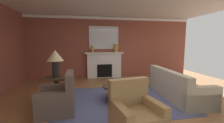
# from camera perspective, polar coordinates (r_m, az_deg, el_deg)

# --- Properties ---
(ground_plane) EXTENTS (9.77, 9.77, 0.00)m
(ground_plane) POSITION_cam_1_polar(r_m,az_deg,el_deg) (4.28, 6.19, -15.15)
(ground_plane) COLOR olive
(wall_fireplace) EXTENTS (8.12, 0.12, 2.87)m
(wall_fireplace) POSITION_cam_1_polar(r_m,az_deg,el_deg) (7.06, -0.98, 5.64)
(wall_fireplace) COLOR brown
(wall_fireplace) RESTS_ON ground_plane
(crown_moulding) EXTENTS (8.12, 0.08, 0.12)m
(crown_moulding) POSITION_cam_1_polar(r_m,az_deg,el_deg) (7.07, -0.89, 16.68)
(crown_moulding) COLOR white
(area_rug) EXTENTS (3.47, 2.57, 0.01)m
(area_rug) POSITION_cam_1_polar(r_m,az_deg,el_deg) (4.32, 3.13, -14.83)
(area_rug) COLOR #4C517A
(area_rug) RESTS_ON ground_plane
(fireplace) EXTENTS (1.80, 0.35, 1.21)m
(fireplace) POSITION_cam_1_polar(r_m,az_deg,el_deg) (6.89, -3.07, -1.66)
(fireplace) COLOR white
(fireplace) RESTS_ON ground_plane
(mantel_mirror) EXTENTS (1.39, 0.04, 1.07)m
(mantel_mirror) POSITION_cam_1_polar(r_m,az_deg,el_deg) (6.93, -3.27, 9.35)
(mantel_mirror) COLOR silver
(sofa) EXTENTS (0.99, 2.14, 0.85)m
(sofa) POSITION_cam_1_polar(r_m,az_deg,el_deg) (4.81, 24.06, -9.46)
(sofa) COLOR #BCB299
(sofa) RESTS_ON ground_plane
(armchair_near_window) EXTENTS (0.85, 0.85, 0.95)m
(armchair_near_window) POSITION_cam_1_polar(r_m,az_deg,el_deg) (3.73, -20.41, -13.98)
(armchair_near_window) COLOR brown
(armchair_near_window) RESTS_ON ground_plane
(armchair_facing_fireplace) EXTENTS (0.93, 0.93, 0.95)m
(armchair_facing_fireplace) POSITION_cam_1_polar(r_m,az_deg,el_deg) (2.82, 9.17, -20.70)
(armchair_facing_fireplace) COLOR #9E7A4C
(armchair_facing_fireplace) RESTS_ON ground_plane
(coffee_table) EXTENTS (1.00, 1.00, 0.45)m
(coffee_table) POSITION_cam_1_polar(r_m,az_deg,el_deg) (4.21, 3.16, -10.66)
(coffee_table) COLOR #3D2D1E
(coffee_table) RESTS_ON ground_plane
(side_table) EXTENTS (0.56, 0.56, 0.70)m
(side_table) POSITION_cam_1_polar(r_m,az_deg,el_deg) (4.36, -20.97, -9.64)
(side_table) COLOR #3D2D1E
(side_table) RESTS_ON ground_plane
(table_lamp) EXTENTS (0.44, 0.44, 0.75)m
(table_lamp) POSITION_cam_1_polar(r_m,az_deg,el_deg) (4.20, -21.47, 1.22)
(table_lamp) COLOR black
(table_lamp) RESTS_ON side_table
(vase_mantel_left) EXTENTS (0.12, 0.12, 0.31)m
(vase_mantel_left) POSITION_cam_1_polar(r_m,az_deg,el_deg) (6.71, -7.74, 4.84)
(vase_mantel_left) COLOR #B7892D
(vase_mantel_left) RESTS_ON fireplace
(vase_mantel_right) EXTENTS (0.19, 0.19, 0.39)m
(vase_mantel_right) POSITION_cam_1_polar(r_m,az_deg,el_deg) (6.85, 1.53, 5.27)
(vase_mantel_right) COLOR #B7892D
(vase_mantel_right) RESTS_ON fireplace
(book_red_cover) EXTENTS (0.26, 0.19, 0.05)m
(book_red_cover) POSITION_cam_1_polar(r_m,az_deg,el_deg) (4.05, 2.93, -9.30)
(book_red_cover) COLOR navy
(book_red_cover) RESTS_ON coffee_table
(book_art_folio) EXTENTS (0.23, 0.21, 0.06)m
(book_art_folio) POSITION_cam_1_polar(r_m,az_deg,el_deg) (3.96, 1.31, -8.86)
(book_art_folio) COLOR maroon
(book_art_folio) RESTS_ON coffee_table
(book_small_novel) EXTENTS (0.27, 0.20, 0.06)m
(book_small_novel) POSITION_cam_1_polar(r_m,az_deg,el_deg) (4.24, 2.01, -7.00)
(book_small_novel) COLOR navy
(book_small_novel) RESTS_ON coffee_table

